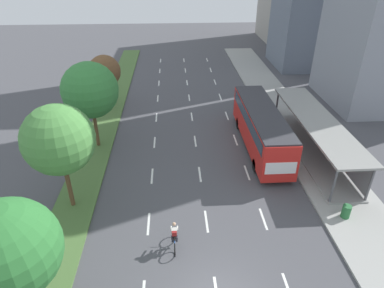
# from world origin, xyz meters

# --- Properties ---
(median_strip) EXTENTS (2.60, 52.00, 0.12)m
(median_strip) POSITION_xyz_m (-8.30, 20.00, 0.06)
(median_strip) COLOR #4C7038
(median_strip) RESTS_ON ground
(sidewalk_right) EXTENTS (4.50, 52.00, 0.15)m
(sidewalk_right) POSITION_xyz_m (9.25, 20.00, 0.07)
(sidewalk_right) COLOR #9E9E99
(sidewalk_right) RESTS_ON ground
(lane_divider_left) EXTENTS (0.14, 46.52, 0.01)m
(lane_divider_left) POSITION_xyz_m (-3.50, 17.76, 0.00)
(lane_divider_left) COLOR white
(lane_divider_left) RESTS_ON ground
(lane_divider_center) EXTENTS (0.14, 46.52, 0.01)m
(lane_divider_center) POSITION_xyz_m (0.00, 17.76, 0.00)
(lane_divider_center) COLOR white
(lane_divider_center) RESTS_ON ground
(lane_divider_right) EXTENTS (0.14, 46.52, 0.01)m
(lane_divider_right) POSITION_xyz_m (3.50, 17.76, 0.00)
(lane_divider_right) COLOR white
(lane_divider_right) RESTS_ON ground
(bus_shelter) EXTENTS (2.90, 13.59, 2.86)m
(bus_shelter) POSITION_xyz_m (9.53, 12.81, 1.86)
(bus_shelter) COLOR gray
(bus_shelter) RESTS_ON sidewalk_right
(bus) EXTENTS (2.54, 11.29, 3.37)m
(bus) POSITION_xyz_m (5.25, 13.97, 2.07)
(bus) COLOR red
(bus) RESTS_ON ground
(cyclist) EXTENTS (0.46, 1.82, 1.71)m
(cyclist) POSITION_xyz_m (-1.95, 3.43, 0.79)
(cyclist) COLOR black
(cyclist) RESTS_ON ground
(median_tree_nearest) EXTENTS (4.13, 4.13, 6.19)m
(median_tree_nearest) POSITION_xyz_m (-8.32, -0.30, 4.24)
(median_tree_nearest) COLOR brown
(median_tree_nearest) RESTS_ON median_strip
(median_tree_second) EXTENTS (4.17, 4.17, 6.84)m
(median_tree_second) POSITION_xyz_m (-8.41, 7.32, 4.86)
(median_tree_second) COLOR brown
(median_tree_second) RESTS_ON median_strip
(median_tree_third) EXTENTS (4.37, 4.37, 7.03)m
(median_tree_third) POSITION_xyz_m (-8.15, 14.94, 4.95)
(median_tree_third) COLOR brown
(median_tree_third) RESTS_ON median_strip
(median_tree_fourth) EXTENTS (3.14, 3.14, 5.49)m
(median_tree_fourth) POSITION_xyz_m (-8.42, 22.55, 4.02)
(median_tree_fourth) COLOR brown
(median_tree_fourth) RESTS_ON median_strip
(trash_bin) EXTENTS (0.52, 0.52, 0.85)m
(trash_bin) POSITION_xyz_m (8.45, 5.09, 0.57)
(trash_bin) COLOR #286B38
(trash_bin) RESTS_ON sidewalk_right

